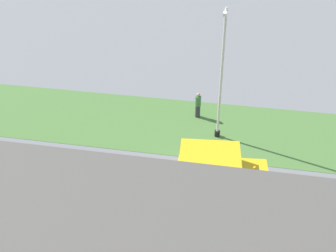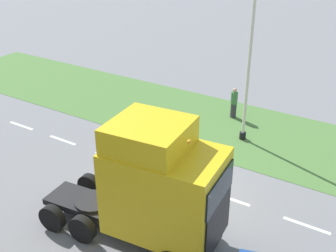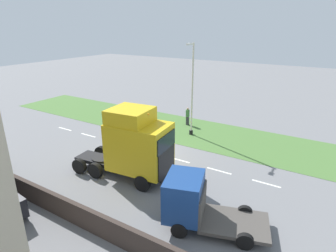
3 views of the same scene
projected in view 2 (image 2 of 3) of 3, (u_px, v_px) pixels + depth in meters
ground_plane at (178, 181)px, 18.75m from camera, size 120.00×120.00×0.00m
grass_verge at (234, 129)px, 23.28m from camera, size 7.00×44.00×0.01m
lane_markings at (165, 176)px, 19.08m from camera, size 0.16×21.00×0.00m
lorry_cab at (158, 187)px, 14.19m from camera, size 3.24×7.07×4.88m
lamp_post at (248, 71)px, 20.49m from camera, size 1.29×0.34×8.20m
pedestrian at (234, 103)px, 24.24m from camera, size 0.39×0.39×1.82m
traffic_cone_lead at (201, 164)px, 19.45m from camera, size 0.36×0.36×0.58m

